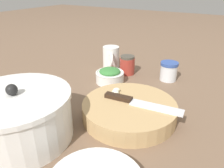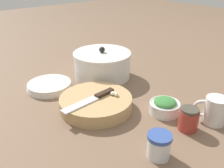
{
  "view_description": "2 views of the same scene",
  "coord_description": "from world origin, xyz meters",
  "px_view_note": "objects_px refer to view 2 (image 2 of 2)",
  "views": [
    {
      "loc": [
        -0.52,
        -0.34,
        0.37
      ],
      "look_at": [
        0.02,
        -0.02,
        0.08
      ],
      "focal_mm": 35.0,
      "sensor_mm": 36.0,
      "label": 1
    },
    {
      "loc": [
        0.67,
        -0.57,
        0.51
      ],
      "look_at": [
        -0.0,
        -0.02,
        0.09
      ],
      "focal_mm": 40.0,
      "sensor_mm": 36.0,
      "label": 2
    }
  ],
  "objects_px": {
    "chef_knife": "(93,99)",
    "honey_jar": "(188,119)",
    "cutting_board": "(96,103)",
    "plate_stack": "(50,86)",
    "coffee_mug": "(214,110)",
    "stock_pot": "(102,65)",
    "spice_jar": "(159,146)",
    "herb_bowl": "(165,106)",
    "garlic_cloves": "(113,93)"
  },
  "relations": [
    {
      "from": "garlic_cloves",
      "to": "chef_knife",
      "type": "bearing_deg",
      "value": -101.56
    },
    {
      "from": "chef_knife",
      "to": "honey_jar",
      "type": "bearing_deg",
      "value": -153.49
    },
    {
      "from": "herb_bowl",
      "to": "garlic_cloves",
      "type": "bearing_deg",
      "value": -143.47
    },
    {
      "from": "chef_knife",
      "to": "stock_pot",
      "type": "height_order",
      "value": "stock_pot"
    },
    {
      "from": "coffee_mug",
      "to": "honey_jar",
      "type": "relative_size",
      "value": 1.28
    },
    {
      "from": "coffee_mug",
      "to": "honey_jar",
      "type": "distance_m",
      "value": 0.11
    },
    {
      "from": "herb_bowl",
      "to": "honey_jar",
      "type": "bearing_deg",
      "value": -8.65
    },
    {
      "from": "cutting_board",
      "to": "coffee_mug",
      "type": "xyz_separation_m",
      "value": [
        0.34,
        0.27,
        0.02
      ]
    },
    {
      "from": "cutting_board",
      "to": "garlic_cloves",
      "type": "height_order",
      "value": "garlic_cloves"
    },
    {
      "from": "garlic_cloves",
      "to": "herb_bowl",
      "type": "bearing_deg",
      "value": 36.53
    },
    {
      "from": "garlic_cloves",
      "to": "stock_pot",
      "type": "height_order",
      "value": "stock_pot"
    },
    {
      "from": "coffee_mug",
      "to": "garlic_cloves",
      "type": "bearing_deg",
      "value": -146.66
    },
    {
      "from": "cutting_board",
      "to": "chef_knife",
      "type": "relative_size",
      "value": 1.18
    },
    {
      "from": "cutting_board",
      "to": "garlic_cloves",
      "type": "xyz_separation_m",
      "value": [
        0.03,
        0.06,
        0.03
      ]
    },
    {
      "from": "coffee_mug",
      "to": "stock_pot",
      "type": "relative_size",
      "value": 0.37
    },
    {
      "from": "spice_jar",
      "to": "coffee_mug",
      "type": "bearing_deg",
      "value": 89.12
    },
    {
      "from": "cutting_board",
      "to": "plate_stack",
      "type": "bearing_deg",
      "value": -166.52
    },
    {
      "from": "chef_knife",
      "to": "honey_jar",
      "type": "xyz_separation_m",
      "value": [
        0.29,
        0.19,
        -0.01
      ]
    },
    {
      "from": "spice_jar",
      "to": "plate_stack",
      "type": "relative_size",
      "value": 0.39
    },
    {
      "from": "stock_pot",
      "to": "coffee_mug",
      "type": "bearing_deg",
      "value": 6.53
    },
    {
      "from": "spice_jar",
      "to": "stock_pot",
      "type": "xyz_separation_m",
      "value": [
        -0.56,
        0.22,
        0.02
      ]
    },
    {
      "from": "honey_jar",
      "to": "coffee_mug",
      "type": "bearing_deg",
      "value": 72.98
    },
    {
      "from": "garlic_cloves",
      "to": "herb_bowl",
      "type": "xyz_separation_m",
      "value": [
        0.16,
        0.12,
        -0.03
      ]
    },
    {
      "from": "cutting_board",
      "to": "spice_jar",
      "type": "height_order",
      "value": "spice_jar"
    },
    {
      "from": "cutting_board",
      "to": "stock_pot",
      "type": "relative_size",
      "value": 1.0
    },
    {
      "from": "chef_knife",
      "to": "plate_stack",
      "type": "xyz_separation_m",
      "value": [
        -0.28,
        -0.04,
        -0.04
      ]
    },
    {
      "from": "coffee_mug",
      "to": "plate_stack",
      "type": "height_order",
      "value": "coffee_mug"
    },
    {
      "from": "herb_bowl",
      "to": "plate_stack",
      "type": "xyz_separation_m",
      "value": [
        -0.46,
        -0.25,
        -0.01
      ]
    },
    {
      "from": "spice_jar",
      "to": "plate_stack",
      "type": "distance_m",
      "value": 0.6
    },
    {
      "from": "herb_bowl",
      "to": "coffee_mug",
      "type": "height_order",
      "value": "coffee_mug"
    },
    {
      "from": "plate_stack",
      "to": "honey_jar",
      "type": "relative_size",
      "value": 2.45
    },
    {
      "from": "cutting_board",
      "to": "chef_knife",
      "type": "bearing_deg",
      "value": -65.51
    },
    {
      "from": "honey_jar",
      "to": "plate_stack",
      "type": "bearing_deg",
      "value": -158.18
    },
    {
      "from": "spice_jar",
      "to": "garlic_cloves",
      "type": "bearing_deg",
      "value": 165.79
    },
    {
      "from": "stock_pot",
      "to": "herb_bowl",
      "type": "bearing_deg",
      "value": -2.72
    },
    {
      "from": "spice_jar",
      "to": "honey_jar",
      "type": "height_order",
      "value": "honey_jar"
    },
    {
      "from": "chef_knife",
      "to": "garlic_cloves",
      "type": "bearing_deg",
      "value": -107.31
    },
    {
      "from": "herb_bowl",
      "to": "coffee_mug",
      "type": "bearing_deg",
      "value": 29.61
    },
    {
      "from": "herb_bowl",
      "to": "stock_pot",
      "type": "xyz_separation_m",
      "value": [
        -0.42,
        0.02,
        0.03
      ]
    },
    {
      "from": "garlic_cloves",
      "to": "honey_jar",
      "type": "xyz_separation_m",
      "value": [
        0.28,
        0.1,
        -0.02
      ]
    },
    {
      "from": "cutting_board",
      "to": "spice_jar",
      "type": "xyz_separation_m",
      "value": [
        0.33,
        -0.01,
        0.01
      ]
    },
    {
      "from": "coffee_mug",
      "to": "plate_stack",
      "type": "bearing_deg",
      "value": -151.25
    },
    {
      "from": "cutting_board",
      "to": "chef_knife",
      "type": "xyz_separation_m",
      "value": [
        0.01,
        -0.02,
        0.03
      ]
    },
    {
      "from": "spice_jar",
      "to": "stock_pot",
      "type": "relative_size",
      "value": 0.28
    },
    {
      "from": "herb_bowl",
      "to": "cutting_board",
      "type": "bearing_deg",
      "value": -135.7
    },
    {
      "from": "garlic_cloves",
      "to": "herb_bowl",
      "type": "height_order",
      "value": "garlic_cloves"
    },
    {
      "from": "chef_knife",
      "to": "coffee_mug",
      "type": "height_order",
      "value": "coffee_mug"
    },
    {
      "from": "chef_knife",
      "to": "garlic_cloves",
      "type": "height_order",
      "value": "garlic_cloves"
    },
    {
      "from": "cutting_board",
      "to": "stock_pot",
      "type": "xyz_separation_m",
      "value": [
        -0.23,
        0.2,
        0.04
      ]
    },
    {
      "from": "coffee_mug",
      "to": "stock_pot",
      "type": "bearing_deg",
      "value": -173.47
    }
  ]
}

